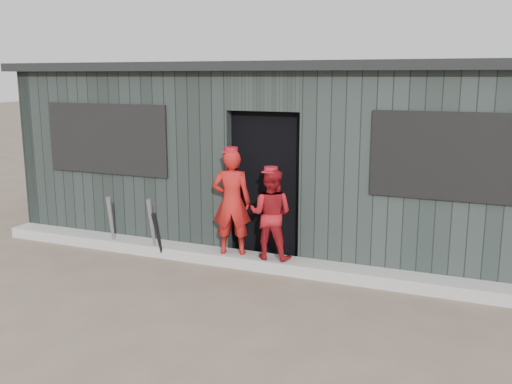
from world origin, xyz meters
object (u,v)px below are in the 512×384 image
at_px(bat_mid, 152,228).
at_px(dugout, 299,153).
at_px(bat_left, 111,223).
at_px(bat_right, 158,236).
at_px(player_red_right, 271,214).
at_px(player_red_left, 232,202).
at_px(player_grey_back, 301,210).

bearing_deg(bat_mid, dugout, 51.93).
xyz_separation_m(bat_left, bat_right, (0.84, -0.11, -0.06)).
bearing_deg(player_red_right, bat_left, -0.58).
distance_m(bat_mid, player_red_right, 1.69).
bearing_deg(dugout, player_red_right, -83.44).
relative_size(bat_left, player_red_left, 0.59).
distance_m(bat_mid, bat_right, 0.19).
height_order(bat_right, dugout, dugout).
relative_size(player_grey_back, dugout, 0.17).
relative_size(bat_mid, player_grey_back, 0.61).
height_order(player_red_left, player_red_right, player_red_left).
distance_m(bat_right, player_red_left, 1.12).
bearing_deg(player_red_left, bat_mid, -8.53).
distance_m(bat_left, bat_right, 0.85).
height_order(bat_left, bat_mid, bat_mid).
xyz_separation_m(bat_right, player_red_right, (1.51, 0.26, 0.39)).
height_order(bat_mid, player_red_left, player_red_left).
relative_size(player_red_right, dugout, 0.14).
relative_size(bat_right, player_red_right, 0.61).
relative_size(bat_left, bat_mid, 0.96).
bearing_deg(bat_right, bat_left, 172.32).
bearing_deg(player_grey_back, dugout, -80.22).
relative_size(player_red_right, player_grey_back, 0.85).
height_order(bat_right, player_grey_back, player_grey_back).
xyz_separation_m(player_red_left, player_red_right, (0.54, 0.01, -0.11)).
xyz_separation_m(bat_left, player_red_left, (1.81, 0.14, 0.44)).
height_order(bat_left, player_red_right, player_red_right).
bearing_deg(player_red_right, bat_right, 5.63).
bearing_deg(player_grey_back, bat_left, 4.74).
relative_size(bat_right, player_grey_back, 0.52).
bearing_deg(bat_right, bat_mid, 149.16).
distance_m(bat_right, player_grey_back, 1.94).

